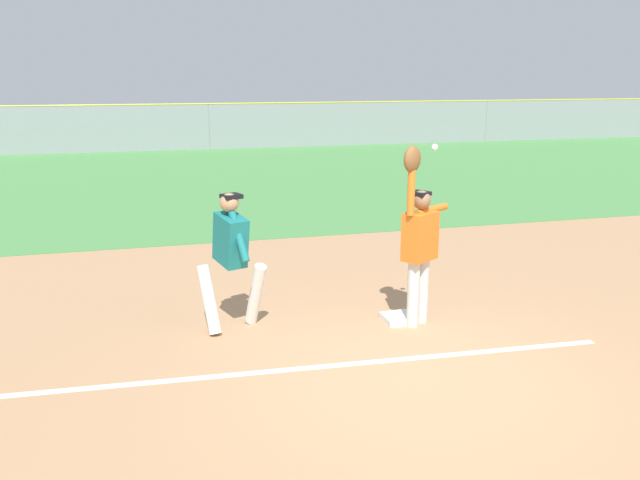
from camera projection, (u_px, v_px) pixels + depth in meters
name	position (u px, v px, depth m)	size (l,w,h in m)	color
ground_plane	(418.00, 378.00, 6.78)	(71.38, 71.38, 0.00)	tan
outfield_grass	(235.00, 177.00, 19.93)	(51.42, 15.78, 0.01)	#4C8C47
chalk_foul_line	(59.00, 391.00, 6.50)	(12.00, 0.10, 0.01)	white
first_base	(398.00, 318.00, 8.33)	(0.38, 0.38, 0.08)	white
fielder	(419.00, 239.00, 7.97)	(0.82, 0.56, 2.28)	silver
runner	(231.00, 252.00, 7.84)	(0.87, 0.82, 1.72)	white
baseball	(435.00, 147.00, 7.49)	(0.07, 0.07, 0.07)	white
outfield_fence	(209.00, 126.00, 27.07)	(51.50, 0.08, 1.91)	#93999E
parked_car_silver	(33.00, 130.00, 28.81)	(4.57, 2.45, 1.25)	#B7B7BC
parked_car_tan	(171.00, 128.00, 29.85)	(4.55, 2.42, 1.25)	tan
parked_car_blue	(291.00, 124.00, 31.99)	(4.53, 2.38, 1.25)	#23389E
parked_car_black	(409.00, 123.00, 32.78)	(4.52, 2.35, 1.25)	black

